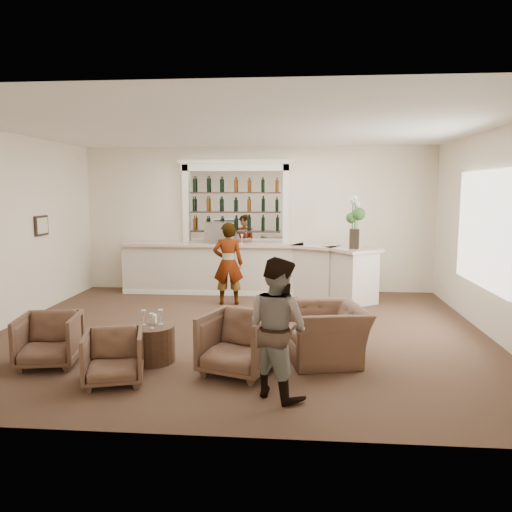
{
  "coord_description": "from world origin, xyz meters",
  "views": [
    {
      "loc": [
        0.94,
        -7.94,
        2.35
      ],
      "look_at": [
        0.18,
        0.9,
        1.15
      ],
      "focal_mm": 35.0,
      "sensor_mm": 36.0,
      "label": 1
    }
  ],
  "objects_px": {
    "armchair_center": "(114,357)",
    "espresso_machine": "(219,233)",
    "armchair_far": "(326,333)",
    "flower_vase": "(355,219)",
    "cocktail_table": "(152,344)",
    "sommelier": "(228,264)",
    "armchair_left": "(49,340)",
    "armchair_right": "(238,343)",
    "guest": "(277,327)",
    "bar_counter": "(249,269)"
  },
  "relations": [
    {
      "from": "armchair_far",
      "to": "espresso_machine",
      "type": "xyz_separation_m",
      "value": [
        -2.15,
        4.2,
        1.0
      ]
    },
    {
      "from": "sommelier",
      "to": "armchair_right",
      "type": "bearing_deg",
      "value": 93.56
    },
    {
      "from": "armchair_left",
      "to": "sommelier",
      "type": "bearing_deg",
      "value": 53.03
    },
    {
      "from": "sommelier",
      "to": "flower_vase",
      "type": "bearing_deg",
      "value": -179.97
    },
    {
      "from": "cocktail_table",
      "to": "armchair_far",
      "type": "xyz_separation_m",
      "value": [
        2.36,
        0.3,
        0.13
      ]
    },
    {
      "from": "guest",
      "to": "armchair_right",
      "type": "bearing_deg",
      "value": -10.5
    },
    {
      "from": "sommelier",
      "to": "armchair_far",
      "type": "distance_m",
      "value": 3.7
    },
    {
      "from": "guest",
      "to": "armchair_far",
      "type": "relative_size",
      "value": 1.38
    },
    {
      "from": "bar_counter",
      "to": "sommelier",
      "type": "relative_size",
      "value": 3.4
    },
    {
      "from": "armchair_left",
      "to": "armchair_center",
      "type": "xyz_separation_m",
      "value": [
        1.08,
        -0.51,
        -0.03
      ]
    },
    {
      "from": "sommelier",
      "to": "armchair_left",
      "type": "xyz_separation_m",
      "value": [
        -1.88,
        -3.76,
        -0.49
      ]
    },
    {
      "from": "armchair_right",
      "to": "cocktail_table",
      "type": "bearing_deg",
      "value": -175.38
    },
    {
      "from": "armchair_far",
      "to": "espresso_machine",
      "type": "distance_m",
      "value": 4.82
    },
    {
      "from": "bar_counter",
      "to": "armchair_center",
      "type": "height_order",
      "value": "bar_counter"
    },
    {
      "from": "flower_vase",
      "to": "armchair_left",
      "type": "bearing_deg",
      "value": -137.61
    },
    {
      "from": "guest",
      "to": "espresso_machine",
      "type": "distance_m",
      "value": 5.71
    },
    {
      "from": "armchair_right",
      "to": "flower_vase",
      "type": "distance_m",
      "value": 4.71
    },
    {
      "from": "cocktail_table",
      "to": "guest",
      "type": "bearing_deg",
      "value": -29.23
    },
    {
      "from": "bar_counter",
      "to": "armchair_center",
      "type": "distance_m",
      "value": 5.4
    },
    {
      "from": "armchair_far",
      "to": "flower_vase",
      "type": "xyz_separation_m",
      "value": [
        0.74,
        3.48,
        1.36
      ]
    },
    {
      "from": "armchair_center",
      "to": "espresso_machine",
      "type": "xyz_separation_m",
      "value": [
        0.46,
        5.27,
        1.06
      ]
    },
    {
      "from": "cocktail_table",
      "to": "flower_vase",
      "type": "distance_m",
      "value": 5.11
    },
    {
      "from": "armchair_right",
      "to": "flower_vase",
      "type": "height_order",
      "value": "flower_vase"
    },
    {
      "from": "armchair_far",
      "to": "espresso_machine",
      "type": "height_order",
      "value": "espresso_machine"
    },
    {
      "from": "bar_counter",
      "to": "armchair_center",
      "type": "bearing_deg",
      "value": -101.97
    },
    {
      "from": "bar_counter",
      "to": "armchair_right",
      "type": "relative_size",
      "value": 6.59
    },
    {
      "from": "armchair_center",
      "to": "armchair_right",
      "type": "height_order",
      "value": "armchair_right"
    },
    {
      "from": "cocktail_table",
      "to": "armchair_left",
      "type": "xyz_separation_m",
      "value": [
        -1.33,
        -0.26,
        0.1
      ]
    },
    {
      "from": "cocktail_table",
      "to": "flower_vase",
      "type": "relative_size",
      "value": 0.57
    },
    {
      "from": "espresso_machine",
      "to": "cocktail_table",
      "type": "bearing_deg",
      "value": -82.64
    },
    {
      "from": "espresso_machine",
      "to": "flower_vase",
      "type": "xyz_separation_m",
      "value": [
        2.89,
        -0.72,
        0.36
      ]
    },
    {
      "from": "armchair_left",
      "to": "bar_counter",
      "type": "bearing_deg",
      "value": 54.86
    },
    {
      "from": "armchair_right",
      "to": "guest",
      "type": "bearing_deg",
      "value": -31.43
    },
    {
      "from": "cocktail_table",
      "to": "sommelier",
      "type": "height_order",
      "value": "sommelier"
    },
    {
      "from": "armchair_center",
      "to": "flower_vase",
      "type": "xyz_separation_m",
      "value": [
        3.35,
        4.56,
        1.42
      ]
    },
    {
      "from": "armchair_right",
      "to": "flower_vase",
      "type": "bearing_deg",
      "value": 85.13
    },
    {
      "from": "bar_counter",
      "to": "cocktail_table",
      "type": "relative_size",
      "value": 9.36
    },
    {
      "from": "bar_counter",
      "to": "guest",
      "type": "bearing_deg",
      "value": -80.9
    },
    {
      "from": "cocktail_table",
      "to": "espresso_machine",
      "type": "distance_m",
      "value": 4.64
    },
    {
      "from": "cocktail_table",
      "to": "armchair_left",
      "type": "distance_m",
      "value": 1.36
    },
    {
      "from": "cocktail_table",
      "to": "espresso_machine",
      "type": "bearing_deg",
      "value": 87.26
    },
    {
      "from": "bar_counter",
      "to": "armchair_left",
      "type": "bearing_deg",
      "value": -114.79
    },
    {
      "from": "armchair_center",
      "to": "flower_vase",
      "type": "distance_m",
      "value": 5.83
    },
    {
      "from": "armchair_center",
      "to": "flower_vase",
      "type": "bearing_deg",
      "value": 37.6
    },
    {
      "from": "guest",
      "to": "armchair_far",
      "type": "bearing_deg",
      "value": -75.12
    },
    {
      "from": "cocktail_table",
      "to": "armchair_right",
      "type": "height_order",
      "value": "armchair_right"
    },
    {
      "from": "cocktail_table",
      "to": "armchair_far",
      "type": "relative_size",
      "value": 0.53
    },
    {
      "from": "armchair_center",
      "to": "espresso_machine",
      "type": "height_order",
      "value": "espresso_machine"
    },
    {
      "from": "bar_counter",
      "to": "guest",
      "type": "distance_m",
      "value": 5.55
    },
    {
      "from": "bar_counter",
      "to": "flower_vase",
      "type": "xyz_separation_m",
      "value": [
        2.23,
        -0.72,
        1.17
      ]
    }
  ]
}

